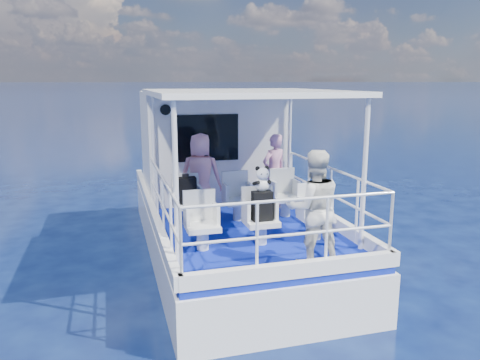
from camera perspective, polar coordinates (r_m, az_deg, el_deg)
name	(u,v)px	position (r m, az deg, el deg)	size (l,w,h in m)	color
ground	(241,271)	(8.50, 0.13, -11.04)	(2000.00, 2000.00, 0.00)	#071138
hull	(227,252)	(9.40, -1.55, -8.74)	(3.00, 7.00, 1.60)	white
deck	(227,211)	(9.13, -1.58, -3.74)	(2.90, 6.90, 0.10)	#0B1C9E
cabin	(212,143)	(10.14, -3.42, 4.47)	(2.85, 2.00, 2.20)	white
canopy	(245,93)	(7.63, 0.56, 10.59)	(3.00, 3.20, 0.08)	white
canopy_posts	(245,163)	(7.70, 0.65, 2.07)	(2.77, 2.97, 2.20)	white
railings	(251,203)	(7.52, 1.34, -2.85)	(2.84, 3.59, 1.00)	white
seat_port_fwd	(188,213)	(8.14, -6.37, -4.04)	(0.48, 0.46, 0.38)	silver
seat_center_fwd	(238,209)	(8.32, -0.24, -3.60)	(0.48, 0.46, 0.38)	silver
seat_stbd_fwd	(285,206)	(8.60, 5.56, -3.14)	(0.48, 0.46, 0.38)	silver
seat_port_aft	(203,237)	(6.91, -4.58, -6.93)	(0.48, 0.46, 0.38)	silver
seat_center_aft	(261,232)	(7.13, 2.57, -6.30)	(0.48, 0.46, 0.38)	silver
seat_stbd_aft	(315,227)	(7.45, 9.19, -5.64)	(0.48, 0.46, 0.38)	silver
passenger_port_fwd	(201,176)	(8.37, -4.82, 0.51)	(0.57, 0.41, 1.53)	pink
passenger_stbd_fwd	(274,172)	(8.97, 4.16, 1.02)	(0.53, 0.35, 1.44)	pink
passenger_stbd_aft	(313,208)	(6.28, 8.95, -3.37)	(0.76, 0.59, 1.56)	white
backpack_port	(186,190)	(7.99, -6.61, -1.27)	(0.34, 0.19, 0.45)	black
backpack_center	(262,206)	(6.98, 2.71, -3.18)	(0.30, 0.17, 0.45)	black
compact_camera	(185,176)	(7.93, -6.68, 0.52)	(0.11, 0.07, 0.07)	black
panda	(262,179)	(6.91, 2.70, 0.17)	(0.24, 0.20, 0.37)	white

